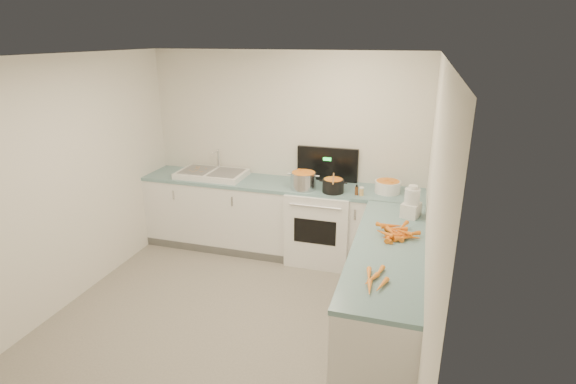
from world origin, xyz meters
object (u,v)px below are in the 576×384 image
(stove, at_px, (321,223))
(spice_jar, at_px, (361,192))
(steel_pot, at_px, (303,181))
(extract_bottle, at_px, (356,191))
(sink, at_px, (212,174))
(black_pot, at_px, (333,187))
(food_processor, at_px, (411,203))
(mixing_bowl, at_px, (388,187))

(stove, bearing_deg, spice_jar, -18.34)
(stove, relative_size, steel_pot, 4.48)
(extract_bottle, xyz_separation_m, spice_jar, (0.06, -0.01, -0.01))
(sink, distance_m, extract_bottle, 1.89)
(extract_bottle, bearing_deg, steel_pot, 176.70)
(extract_bottle, bearing_deg, black_pot, 176.17)
(spice_jar, bearing_deg, sink, 174.73)
(steel_pot, height_order, extract_bottle, steel_pot)
(spice_jar, bearing_deg, black_pot, 175.83)
(stove, height_order, food_processor, stove)
(sink, xyz_separation_m, spice_jar, (1.94, -0.18, 0.00))
(stove, distance_m, steel_pot, 0.60)
(sink, xyz_separation_m, food_processor, (2.50, -0.66, 0.10))
(sink, bearing_deg, food_processor, -14.81)
(stove, height_order, black_pot, stove)
(steel_pot, distance_m, spice_jar, 0.69)
(steel_pot, xyz_separation_m, black_pot, (0.36, -0.02, -0.02))
(extract_bottle, distance_m, food_processor, 0.79)
(steel_pot, distance_m, extract_bottle, 0.64)
(stove, xyz_separation_m, spice_jar, (0.49, -0.16, 0.51))
(stove, bearing_deg, food_processor, -31.57)
(mixing_bowl, distance_m, food_processor, 0.74)
(steel_pot, relative_size, extract_bottle, 3.12)
(spice_jar, height_order, food_processor, food_processor)
(extract_bottle, xyz_separation_m, food_processor, (0.61, -0.49, 0.09))
(sink, bearing_deg, mixing_bowl, 0.51)
(food_processor, bearing_deg, steel_pot, 157.23)
(sink, distance_m, food_processor, 2.59)
(mixing_bowl, relative_size, food_processor, 0.90)
(extract_bottle, relative_size, food_processor, 0.30)
(black_pot, distance_m, extract_bottle, 0.28)
(black_pot, height_order, extract_bottle, black_pot)
(stove, xyz_separation_m, sink, (-1.45, 0.02, 0.50))
(steel_pot, distance_m, black_pot, 0.36)
(steel_pot, height_order, mixing_bowl, steel_pot)
(mixing_bowl, relative_size, extract_bottle, 3.04)
(sink, relative_size, food_processor, 2.63)
(spice_jar, bearing_deg, stove, 161.66)
(stove, bearing_deg, sink, 179.38)
(spice_jar, distance_m, food_processor, 0.74)
(stove, relative_size, extract_bottle, 13.98)
(mixing_bowl, height_order, extract_bottle, mixing_bowl)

